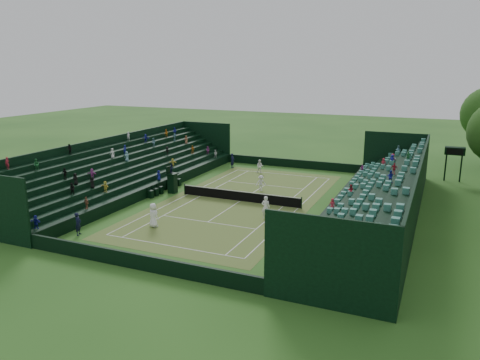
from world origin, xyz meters
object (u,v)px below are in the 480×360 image
at_px(player_near_west, 153,215).
at_px(umpire_chair, 172,180).
at_px(player_far_east, 261,183).
at_px(tennis_net, 240,196).
at_px(player_near_east, 266,207).
at_px(player_far_west, 260,166).

bearing_deg(player_near_west, umpire_chair, -51.40).
bearing_deg(player_far_east, player_near_west, -136.07).
bearing_deg(umpire_chair, player_far_east, 28.71).
height_order(tennis_net, player_near_east, player_near_east).
bearing_deg(player_far_east, player_far_west, 81.47).
bearing_deg(player_near_east, tennis_net, -49.38).
distance_m(umpire_chair, player_near_east, 11.70).
distance_m(tennis_net, player_near_west, 9.61).
distance_m(tennis_net, player_far_west, 11.71).
relative_size(player_near_west, player_near_east, 0.99).
relative_size(tennis_net, player_far_west, 7.35).
relative_size(tennis_net, player_far_east, 7.44).
distance_m(player_near_east, player_far_east, 8.68).
bearing_deg(player_near_east, player_far_east, -71.93).
distance_m(player_near_west, player_far_west, 20.47).
xyz_separation_m(umpire_chair, player_far_east, (7.59, 4.16, -0.46)).
bearing_deg(tennis_net, player_far_west, 102.26).
bearing_deg(player_far_west, player_near_east, -83.42).
xyz_separation_m(player_near_east, player_far_east, (-3.47, 7.96, -0.17)).
bearing_deg(player_near_west, player_far_east, -90.21).
xyz_separation_m(tennis_net, player_far_east, (0.42, 4.22, 0.26)).
relative_size(player_near_east, player_far_east, 1.22).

